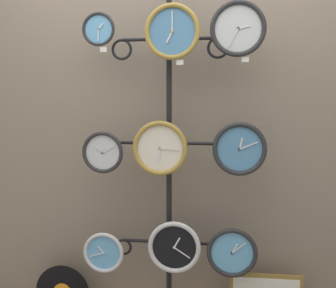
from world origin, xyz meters
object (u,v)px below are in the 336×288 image
at_px(clock_top_center, 172,32).
at_px(clock_bottom_right, 232,253).
at_px(display_stand, 169,235).
at_px(clock_middle_right, 240,149).
at_px(clock_middle_center, 160,148).
at_px(clock_bottom_center, 174,247).
at_px(clock_top_right, 238,29).
at_px(clock_top_left, 99,29).
at_px(clock_middle_left, 103,152).
at_px(clock_bottom_left, 104,252).

bearing_deg(clock_top_center, clock_bottom_right, 1.41).
distance_m(display_stand, clock_top_center, 1.21).
bearing_deg(clock_middle_right, clock_middle_center, -179.00).
distance_m(display_stand, clock_bottom_center, 0.13).
relative_size(clock_top_center, clock_middle_right, 1.02).
relative_size(clock_top_right, clock_middle_center, 0.96).
height_order(clock_top_left, clock_middle_left, clock_top_left).
bearing_deg(clock_middle_center, clock_bottom_right, -1.00).
height_order(clock_top_right, clock_bottom_right, clock_top_right).
bearing_deg(clock_middle_left, clock_middle_center, 1.35).
relative_size(clock_top_center, clock_bottom_right, 1.07).
bearing_deg(clock_top_center, clock_top_right, 1.61).
bearing_deg(clock_middle_right, clock_top_left, 179.36).
distance_m(display_stand, clock_bottom_right, 0.40).
xyz_separation_m(clock_top_right, clock_bottom_center, (-0.35, -0.01, -1.24)).
xyz_separation_m(clock_top_left, clock_middle_center, (0.36, -0.02, -0.68)).
bearing_deg(clock_bottom_center, display_stand, 111.60).
distance_m(clock_top_left, clock_bottom_right, 1.50).
height_order(clock_bottom_center, clock_bottom_right, clock_bottom_center).
relative_size(clock_top_left, clock_bottom_right, 0.66).
height_order(clock_top_right, clock_middle_right, clock_top_right).
xyz_separation_m(display_stand, clock_middle_left, (-0.38, -0.11, 0.52)).
bearing_deg(clock_middle_center, display_stand, 67.35).
relative_size(clock_top_right, clock_middle_right, 1.00).
bearing_deg(clock_bottom_left, clock_middle_center, 0.98).
bearing_deg(clock_bottom_right, clock_bottom_center, -178.11).
height_order(clock_top_right, clock_middle_left, clock_top_right).
bearing_deg(display_stand, clock_bottom_left, -165.00).
relative_size(display_stand, clock_top_right, 6.91).
relative_size(display_stand, clock_bottom_center, 6.80).
distance_m(clock_middle_left, clock_middle_right, 0.79).
height_order(clock_middle_left, clock_bottom_center, clock_middle_left).
height_order(clock_top_right, clock_bottom_center, clock_top_right).
xyz_separation_m(clock_top_center, clock_bottom_right, (0.35, 0.01, -1.25)).
xyz_separation_m(clock_top_right, clock_middle_center, (-0.43, 0.01, -0.66)).
xyz_separation_m(clock_top_center, clock_bottom_center, (0.01, -0.00, -1.23)).
xyz_separation_m(clock_middle_left, clock_bottom_right, (0.76, 0.00, -0.57)).
relative_size(clock_top_left, clock_middle_center, 0.61).
bearing_deg(clock_top_left, clock_middle_left, -51.79).
relative_size(clock_middle_center, clock_middle_right, 1.05).
relative_size(clock_bottom_center, clock_bottom_right, 1.06).
distance_m(clock_bottom_center, clock_bottom_right, 0.34).
height_order(clock_bottom_left, clock_bottom_center, clock_bottom_center).
bearing_deg(clock_middle_left, clock_bottom_center, -1.40).
relative_size(clock_middle_right, clock_bottom_right, 1.05).
bearing_deg(clock_top_center, clock_middle_center, 167.66).
xyz_separation_m(display_stand, clock_top_right, (0.39, -0.10, 1.21)).
distance_m(clock_bottom_left, clock_bottom_center, 0.43).
bearing_deg(clock_top_center, clock_middle_left, 178.90).
relative_size(clock_bottom_left, clock_bottom_right, 0.85).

